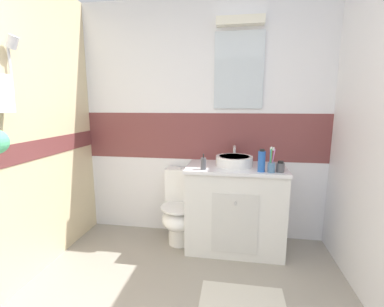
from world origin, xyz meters
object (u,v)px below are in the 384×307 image
soap_dispenser (203,163)px  shampoo_bottle_tall (262,161)px  sink_basin (234,160)px  toilet (181,209)px  hair_gel_jar (280,167)px  toothbrush_cup (271,166)px

soap_dispenser → shampoo_bottle_tall: bearing=0.1°
sink_basin → soap_dispenser: sink_basin is taller
soap_dispenser → sink_basin: bearing=36.0°
sink_basin → toilet: size_ratio=0.51×
toilet → hair_gel_jar: (0.95, -0.20, 0.53)m
toothbrush_cup → shampoo_bottle_tall: bearing=176.7°
sink_basin → soap_dispenser: (-0.28, -0.20, 0.00)m
shampoo_bottle_tall → hair_gel_jar: 0.17m
toilet → hair_gel_jar: bearing=-11.8°
soap_dispenser → shampoo_bottle_tall: size_ratio=0.73×
sink_basin → soap_dispenser: size_ratio=2.68×
soap_dispenser → hair_gel_jar: bearing=1.3°
toilet → shampoo_bottle_tall: size_ratio=3.82×
sink_basin → shampoo_bottle_tall: (0.24, -0.20, 0.05)m
toothbrush_cup → hair_gel_jar: size_ratio=2.30×
toilet → toothbrush_cup: (0.87, -0.22, 0.55)m
shampoo_bottle_tall → hair_gel_jar: bearing=5.0°
shampoo_bottle_tall → soap_dispenser: bearing=-179.9°
toothbrush_cup → soap_dispenser: bearing=179.6°
toilet → shampoo_bottle_tall: shampoo_bottle_tall is taller
toothbrush_cup → toilet: bearing=166.0°
toothbrush_cup → shampoo_bottle_tall: toothbrush_cup is taller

